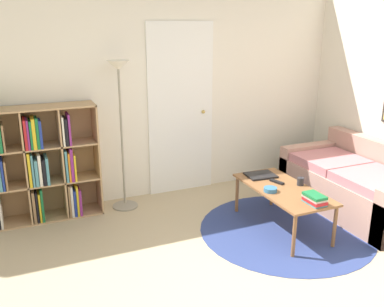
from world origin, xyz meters
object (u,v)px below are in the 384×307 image
at_px(floor_lamp, 120,96).
at_px(couch, 359,185).
at_px(coffee_table, 283,192).
at_px(cup, 300,181).
at_px(laptop, 261,175).
at_px(bowl, 270,190).
at_px(bookshelf, 38,165).

height_order(floor_lamp, couch, floor_lamp).
xyz_separation_m(floor_lamp, coffee_table, (1.36, -1.16, -0.89)).
bearing_deg(cup, laptop, 120.34).
relative_size(laptop, bowl, 2.46).
bearing_deg(cup, floor_lamp, 143.26).
distance_m(bookshelf, couch, 3.56).
relative_size(floor_lamp, laptop, 5.15).
bearing_deg(couch, coffee_table, -176.43).
bearing_deg(floor_lamp, laptop, -30.11).
distance_m(bookshelf, cup, 2.76).
relative_size(couch, cup, 20.95).
bearing_deg(bowl, couch, 4.39).
bearing_deg(couch, cup, -175.34).
xyz_separation_m(bookshelf, cup, (2.47, -1.23, -0.13)).
relative_size(floor_lamp, cup, 20.67).
distance_m(floor_lamp, coffee_table, 2.00).
bearing_deg(cup, couch, 4.66).
distance_m(bookshelf, floor_lamp, 1.13).
relative_size(couch, laptop, 5.22).
height_order(floor_lamp, bowl, floor_lamp).
xyz_separation_m(bookshelf, laptop, (2.23, -0.83, -0.16)).
distance_m(bookshelf, bowl, 2.44).
xyz_separation_m(bowl, cup, (0.38, 0.03, 0.02)).
bearing_deg(bowl, bookshelf, 149.04).
relative_size(bookshelf, laptop, 3.80).
relative_size(bookshelf, coffee_table, 1.08).
xyz_separation_m(couch, laptop, (-1.12, 0.32, 0.18)).
height_order(coffee_table, bowl, bowl).
relative_size(bookshelf, cup, 15.24).
relative_size(bowl, cup, 1.63).
height_order(bookshelf, floor_lamp, floor_lamp).
relative_size(floor_lamp, coffee_table, 1.47).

